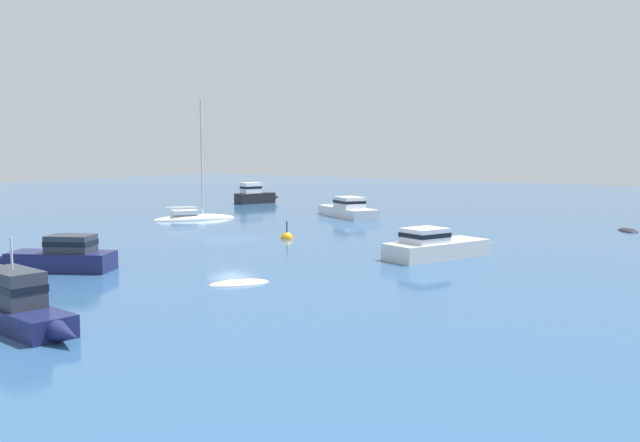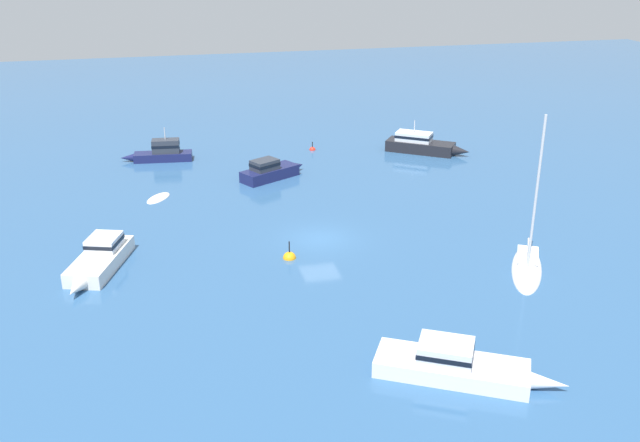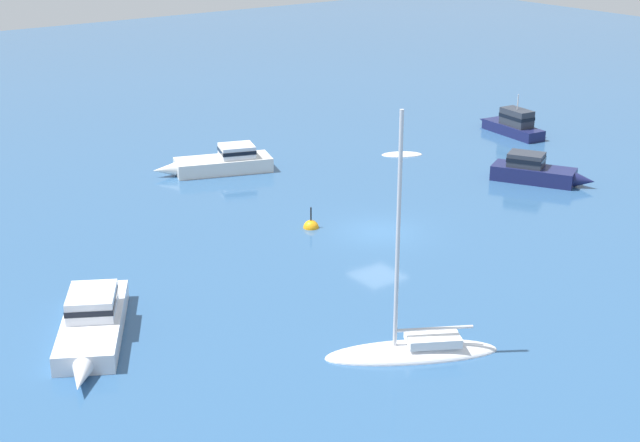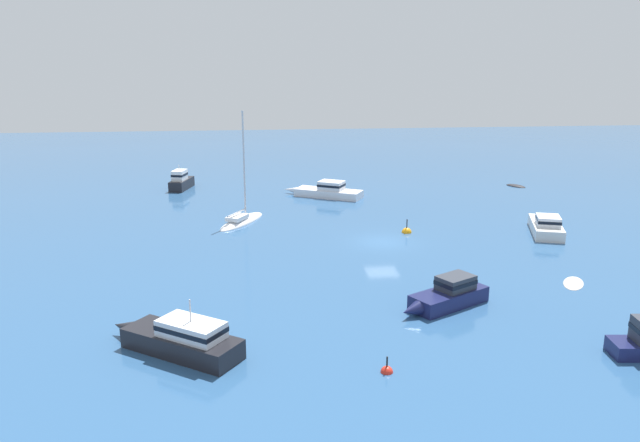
# 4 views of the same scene
# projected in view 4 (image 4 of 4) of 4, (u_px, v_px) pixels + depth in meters

# --- Properties ---
(ground_plane) EXTENTS (160.00, 160.00, 0.00)m
(ground_plane) POSITION_uv_depth(u_px,v_px,m) (383.00, 242.00, 48.76)
(ground_plane) COLOR #2D5684
(launch) EXTENTS (8.31, 5.57, 1.71)m
(launch) POSITION_uv_depth(u_px,v_px,m) (327.00, 191.00, 64.48)
(launch) COLOR white
(launch) RESTS_ON ground
(ketch) EXTENTS (4.86, 6.83, 10.16)m
(ketch) POSITION_uv_depth(u_px,v_px,m) (242.00, 221.00, 54.62)
(ketch) COLOR white
(ketch) RESTS_ON ground
(powerboat) EXTENTS (4.03, 7.50, 1.67)m
(powerboat) POSITION_uv_depth(u_px,v_px,m) (546.00, 225.00, 51.22)
(powerboat) COLOR silver
(powerboat) RESTS_ON ground
(cabin_cruiser) EXTENTS (6.00, 4.21, 1.74)m
(cabin_cruiser) POSITION_uv_depth(u_px,v_px,m) (448.00, 295.00, 36.04)
(cabin_cruiser) COLOR #191E4C
(cabin_cruiser) RESTS_ON ground
(rib) EXTENTS (2.47, 2.97, 0.34)m
(rib) POSITION_uv_depth(u_px,v_px,m) (573.00, 284.00, 39.80)
(rib) COLOR silver
(rib) RESTS_ON ground
(launch_1) EXTENTS (2.52, 5.39, 2.79)m
(launch_1) POSITION_uv_depth(u_px,v_px,m) (182.00, 181.00, 68.50)
(launch_1) COLOR black
(launch_1) RESTS_ON ground
(cabin_cruiser_1) EXTENTS (7.17, 5.74, 2.95)m
(cabin_cruiser_1) POSITION_uv_depth(u_px,v_px,m) (180.00, 338.00, 30.32)
(cabin_cruiser_1) COLOR black
(cabin_cruiser_1) RESTS_ON ground
(skiff) EXTENTS (2.24, 2.68, 0.39)m
(skiff) POSITION_uv_depth(u_px,v_px,m) (516.00, 186.00, 69.94)
(skiff) COLOR black
(skiff) RESTS_ON ground
(channel_buoy) EXTENTS (0.83, 0.83, 1.55)m
(channel_buoy) POSITION_uv_depth(u_px,v_px,m) (407.00, 232.00, 51.43)
(channel_buoy) COLOR orange
(channel_buoy) RESTS_ON ground
(mooring_buoy) EXTENTS (0.59, 0.59, 1.07)m
(mooring_buoy) POSITION_uv_depth(u_px,v_px,m) (387.00, 372.00, 28.59)
(mooring_buoy) COLOR red
(mooring_buoy) RESTS_ON ground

